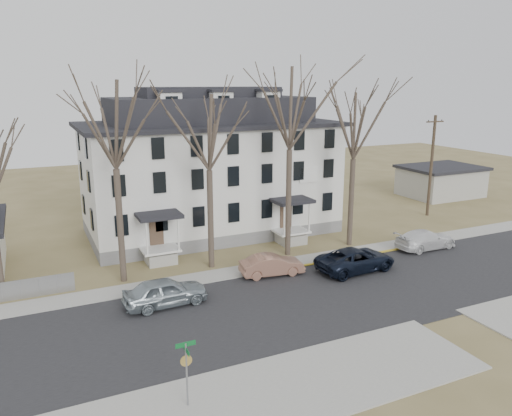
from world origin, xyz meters
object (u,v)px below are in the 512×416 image
boarding_house (211,169)px  bicycle_left (163,259)px  car_navy (356,260)px  utility_pole_far (431,165)px  street_sign (186,365)px  tree_far_left (113,118)px  tree_mid_right (355,121)px  tree_mid_left (208,127)px  car_silver (165,292)px  tree_center (290,102)px  car_white (425,240)px  car_tan (272,266)px

boarding_house → bicycle_left: size_ratio=13.02×
car_navy → boarding_house: bearing=19.9°
utility_pole_far → street_sign: size_ratio=3.36×
boarding_house → street_sign: 24.35m
tree_far_left → car_navy: (14.55, -4.89, -9.57)m
tree_far_left → bicycle_left: 10.56m
tree_mid_right → bicycle_left: tree_mid_right is taller
tree_mid_left → bicycle_left: bearing=147.5°
utility_pole_far → car_silver: bearing=-162.2°
car_silver → utility_pole_far: bearing=-74.9°
tree_far_left → car_navy: tree_far_left is taller
tree_center → car_white: tree_center is taller
tree_far_left → street_sign: bearing=-90.6°
tree_mid_right → car_silver: tree_mid_right is taller
car_tan → tree_center: bearing=-35.2°
tree_mid_right → car_navy: bearing=-121.1°
car_white → street_sign: size_ratio=1.77×
boarding_house → tree_mid_left: 9.66m
tree_center → utility_pole_far: size_ratio=1.55×
tree_center → car_navy: 11.69m
tree_far_left → car_tan: bearing=-19.7°
tree_far_left → bicycle_left: tree_far_left is taller
street_sign → tree_center: bearing=48.3°
boarding_house → utility_pole_far: size_ratio=2.19×
boarding_house → tree_mid_left: (-3.00, -8.15, 4.22)m
bicycle_left → street_sign: bearing=155.1°
boarding_house → car_navy: size_ratio=3.72×
boarding_house → car_tan: 12.32m
boarding_house → bicycle_left: 9.96m
tree_mid_right → car_tan: tree_mid_right is taller
utility_pole_far → car_silver: (-28.01, -8.98, -4.09)m
tree_mid_left → boarding_house: bearing=69.8°
car_tan → tree_far_left: bearing=77.5°
car_silver → street_sign: street_sign is taller
car_tan → bicycle_left: (-5.97, 5.10, -0.28)m
tree_mid_left → car_tan: size_ratio=3.02×
tree_far_left → tree_mid_left: (6.00, 0.00, -0.74)m
tree_far_left → street_sign: 16.50m
boarding_house → car_tan: (0.05, -11.39, -4.68)m
boarding_house → utility_pole_far: 20.88m
car_silver → bicycle_left: size_ratio=2.98×
car_tan → car_silver: bearing=108.7°
street_sign → car_white: bearing=24.8°
tree_center → tree_mid_left: bearing=180.0°
tree_center → bicycle_left: (-8.92, 1.86, -10.67)m
car_navy → car_silver: bearing=86.4°
tree_mid_right → street_sign: bearing=-141.3°
tree_center → car_tan: size_ratio=3.48×
tree_far_left → car_white: (22.14, -3.35, -9.62)m
tree_far_left → car_silver: bearing=-72.7°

